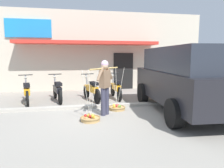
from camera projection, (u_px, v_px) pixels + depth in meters
name	position (u px, v px, depth m)	size (l,w,h in m)	color
ground_plane	(103.00, 113.00, 6.64)	(90.00, 90.00, 0.00)	gray
sidewalk_curb	(100.00, 106.00, 7.32)	(20.00, 0.24, 0.10)	#AEA89C
fruit_vendor	(105.00, 84.00, 6.26)	(1.04, 1.07, 1.70)	#38384C
fruit_basket_left_side	(90.00, 118.00, 5.78)	(0.58, 0.58, 1.45)	tan
fruit_basket_right_side	(117.00, 108.00, 6.99)	(0.58, 0.58, 1.45)	tan
motorcycle_nearest_shop	(27.00, 92.00, 7.90)	(0.62, 1.79, 1.09)	black
motorcycle_second_in_row	(57.00, 90.00, 8.24)	(0.61, 1.79, 1.09)	black
motorcycle_third_in_row	(92.00, 90.00, 8.37)	(0.66, 1.78, 1.09)	black
motorcycle_end_of_row	(116.00, 88.00, 8.82)	(0.54, 1.82, 1.09)	black
parked_truck	(184.00, 78.00, 6.60)	(2.40, 4.92, 2.10)	black
storefront_building	(85.00, 52.00, 13.31)	(13.00, 6.00, 4.20)	beige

